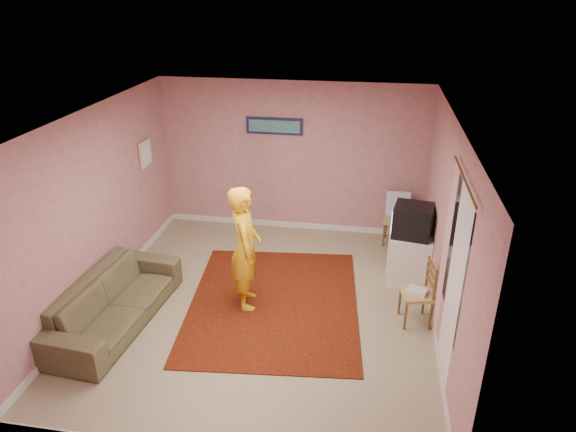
% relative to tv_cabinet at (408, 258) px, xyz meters
% --- Properties ---
extents(ground, '(5.00, 5.00, 0.00)m').
position_rel_tv_cabinet_xyz_m(ground, '(-1.95, -1.01, -0.37)').
color(ground, tan).
rests_on(ground, ground).
extents(wall_back, '(4.50, 0.02, 2.60)m').
position_rel_tv_cabinet_xyz_m(wall_back, '(-1.95, 1.49, 0.93)').
color(wall_back, tan).
rests_on(wall_back, ground).
extents(wall_front, '(4.50, 0.02, 2.60)m').
position_rel_tv_cabinet_xyz_m(wall_front, '(-1.95, -3.51, 0.93)').
color(wall_front, tan).
rests_on(wall_front, ground).
extents(wall_left, '(0.02, 5.00, 2.60)m').
position_rel_tv_cabinet_xyz_m(wall_left, '(-4.20, -1.01, 0.93)').
color(wall_left, tan).
rests_on(wall_left, ground).
extents(wall_right, '(0.02, 5.00, 2.60)m').
position_rel_tv_cabinet_xyz_m(wall_right, '(0.30, -1.01, 0.93)').
color(wall_right, tan).
rests_on(wall_right, ground).
extents(ceiling, '(4.50, 5.00, 0.02)m').
position_rel_tv_cabinet_xyz_m(ceiling, '(-1.95, -1.01, 2.23)').
color(ceiling, white).
rests_on(ceiling, wall_back).
extents(baseboard_back, '(4.50, 0.02, 0.10)m').
position_rel_tv_cabinet_xyz_m(baseboard_back, '(-1.95, 1.48, -0.32)').
color(baseboard_back, silver).
rests_on(baseboard_back, ground).
extents(baseboard_left, '(0.02, 5.00, 0.10)m').
position_rel_tv_cabinet_xyz_m(baseboard_left, '(-4.19, -1.01, -0.32)').
color(baseboard_left, silver).
rests_on(baseboard_left, ground).
extents(baseboard_right, '(0.02, 5.00, 0.10)m').
position_rel_tv_cabinet_xyz_m(baseboard_right, '(0.29, -1.01, -0.32)').
color(baseboard_right, silver).
rests_on(baseboard_right, ground).
extents(window, '(0.01, 1.10, 1.50)m').
position_rel_tv_cabinet_xyz_m(window, '(0.29, -1.91, 1.08)').
color(window, black).
rests_on(window, wall_right).
extents(curtain_sheer, '(0.01, 0.75, 2.10)m').
position_rel_tv_cabinet_xyz_m(curtain_sheer, '(0.28, -2.06, 0.88)').
color(curtain_sheer, white).
rests_on(curtain_sheer, wall_right).
extents(curtain_floral, '(0.01, 0.35, 2.10)m').
position_rel_tv_cabinet_xyz_m(curtain_floral, '(0.26, -1.36, 0.88)').
color(curtain_floral, beige).
rests_on(curtain_floral, wall_right).
extents(curtain_rod, '(0.02, 1.40, 0.02)m').
position_rel_tv_cabinet_xyz_m(curtain_rod, '(0.25, -1.91, 1.95)').
color(curtain_rod, brown).
rests_on(curtain_rod, wall_right).
extents(picture_back, '(0.95, 0.04, 0.28)m').
position_rel_tv_cabinet_xyz_m(picture_back, '(-2.25, 1.46, 1.48)').
color(picture_back, '#15193B').
rests_on(picture_back, wall_back).
extents(picture_left, '(0.04, 0.38, 0.42)m').
position_rel_tv_cabinet_xyz_m(picture_left, '(-4.17, 0.59, 1.18)').
color(picture_left, beige).
rests_on(picture_left, wall_left).
extents(area_rug, '(2.54, 3.05, 0.02)m').
position_rel_tv_cabinet_xyz_m(area_rug, '(-1.82, -0.92, -0.36)').
color(area_rug, '#330905').
rests_on(area_rug, ground).
extents(tv_cabinet, '(0.59, 0.53, 0.74)m').
position_rel_tv_cabinet_xyz_m(tv_cabinet, '(0.00, 0.00, 0.00)').
color(tv_cabinet, white).
rests_on(tv_cabinet, ground).
extents(crt_tv, '(0.60, 0.55, 0.45)m').
position_rel_tv_cabinet_xyz_m(crt_tv, '(-0.01, 0.00, 0.60)').
color(crt_tv, black).
rests_on(crt_tv, tv_cabinet).
extents(chair_a, '(0.44, 0.43, 0.49)m').
position_rel_tv_cabinet_xyz_m(chair_a, '(-0.15, 1.16, 0.17)').
color(chair_a, tan).
rests_on(chair_a, ground).
extents(dvd_player, '(0.37, 0.28, 0.06)m').
position_rel_tv_cabinet_xyz_m(dvd_player, '(-0.15, 1.16, 0.12)').
color(dvd_player, '#BBBBC0').
rests_on(dvd_player, chair_a).
extents(blue_throw, '(0.39, 0.05, 0.40)m').
position_rel_tv_cabinet_xyz_m(blue_throw, '(-0.15, 1.19, 0.35)').
color(blue_throw, '#8EB5E8').
rests_on(blue_throw, chair_a).
extents(chair_b, '(0.44, 0.45, 0.47)m').
position_rel_tv_cabinet_xyz_m(chair_b, '(0.05, -1.03, 0.16)').
color(chair_b, tan).
rests_on(chair_b, ground).
extents(game_console, '(0.28, 0.24, 0.05)m').
position_rel_tv_cabinet_xyz_m(game_console, '(0.05, -1.03, 0.10)').
color(game_console, silver).
rests_on(game_console, chair_b).
extents(sofa, '(1.03, 2.24, 0.64)m').
position_rel_tv_cabinet_xyz_m(sofa, '(-3.75, -1.67, -0.05)').
color(sofa, brown).
rests_on(sofa, ground).
extents(person, '(0.56, 0.71, 1.72)m').
position_rel_tv_cabinet_xyz_m(person, '(-2.19, -0.97, 0.49)').
color(person, gold).
rests_on(person, ground).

